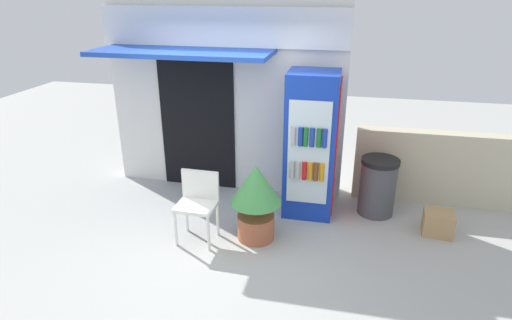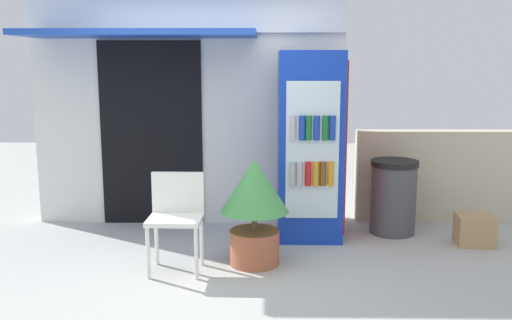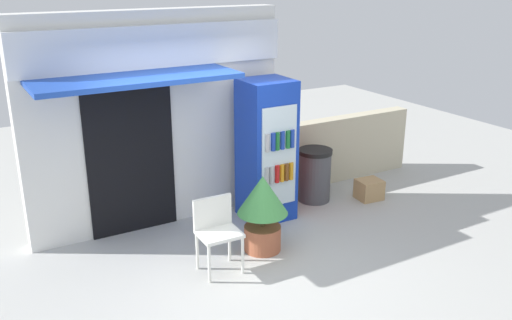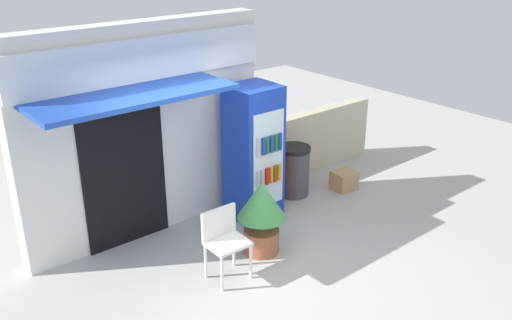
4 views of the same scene
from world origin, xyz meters
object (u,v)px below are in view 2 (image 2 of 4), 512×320
Objects in this scene: plastic_chair at (176,212)px; cardboard_box at (475,230)px; drink_cooler at (310,146)px; potted_plant_near_shop at (254,202)px; trash_bin at (393,197)px.

cardboard_box is (2.92, 0.72, -0.37)m from plastic_chair.
potted_plant_near_shop is (-0.57, -0.84, -0.39)m from drink_cooler.
drink_cooler reaches higher than potted_plant_near_shop.
drink_cooler is 1.87m from cardboard_box.
drink_cooler is 1.99× the size of potted_plant_near_shop.
potted_plant_near_shop is at bearing -165.28° from cardboard_box.
trash_bin is (0.91, 0.14, -0.57)m from drink_cooler.
trash_bin reaches higher than cardboard_box.
trash_bin is (2.17, 1.11, -0.12)m from plastic_chair.
trash_bin is 0.88m from cardboard_box.
plastic_chair reaches higher than trash_bin.
drink_cooler is 2.25× the size of plastic_chair.
plastic_chair is (-1.26, -0.97, -0.45)m from drink_cooler.
trash_bin is 2.22× the size of cardboard_box.
drink_cooler is at bearing 37.63° from plastic_chair.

